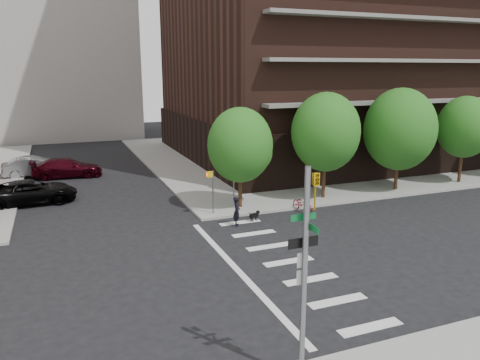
{
  "coord_description": "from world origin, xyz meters",
  "views": [
    {
      "loc": [
        -6.37,
        -17.63,
        8.53
      ],
      "look_at": [
        3.0,
        6.0,
        2.5
      ],
      "focal_mm": 35.0,
      "sensor_mm": 36.0,
      "label": 1
    }
  ],
  "objects_px": {
    "dog_walker": "(237,211)",
    "parked_car_black": "(31,192)",
    "traffic_signal": "(305,291)",
    "scooter": "(303,204)",
    "parked_car_silver": "(35,166)",
    "parked_car_maroon": "(67,168)"
  },
  "relations": [
    {
      "from": "parked_car_silver",
      "to": "parked_car_black",
      "type": "bearing_deg",
      "value": 175.86
    },
    {
      "from": "dog_walker",
      "to": "parked_car_black",
      "type": "bearing_deg",
      "value": 69.79
    },
    {
      "from": "parked_car_silver",
      "to": "dog_walker",
      "type": "height_order",
      "value": "dog_walker"
    },
    {
      "from": "parked_car_black",
      "to": "parked_car_silver",
      "type": "height_order",
      "value": "parked_car_silver"
    },
    {
      "from": "parked_car_maroon",
      "to": "dog_walker",
      "type": "xyz_separation_m",
      "value": [
        8.38,
        -16.28,
        0.05
      ]
    },
    {
      "from": "scooter",
      "to": "parked_car_silver",
      "type": "bearing_deg",
      "value": 123.18
    },
    {
      "from": "parked_car_black",
      "to": "scooter",
      "type": "relative_size",
      "value": 3.01
    },
    {
      "from": "traffic_signal",
      "to": "parked_car_silver",
      "type": "xyz_separation_m",
      "value": [
        -7.73,
        30.76,
        -1.89
      ]
    },
    {
      "from": "traffic_signal",
      "to": "parked_car_black",
      "type": "xyz_separation_m",
      "value": [
        -7.69,
        22.07,
        -1.92
      ]
    },
    {
      "from": "traffic_signal",
      "to": "scooter",
      "type": "distance_m",
      "value": 16.17
    },
    {
      "from": "parked_car_silver",
      "to": "scooter",
      "type": "distance_m",
      "value": 22.85
    },
    {
      "from": "traffic_signal",
      "to": "scooter",
      "type": "bearing_deg",
      "value": 60.89
    },
    {
      "from": "parked_car_silver",
      "to": "scooter",
      "type": "height_order",
      "value": "parked_car_silver"
    },
    {
      "from": "parked_car_maroon",
      "to": "parked_car_silver",
      "type": "xyz_separation_m",
      "value": [
        -2.45,
        1.42,
        0.03
      ]
    },
    {
      "from": "scooter",
      "to": "parked_car_black",
      "type": "bearing_deg",
      "value": 142.83
    },
    {
      "from": "parked_car_black",
      "to": "parked_car_silver",
      "type": "relative_size",
      "value": 1.14
    },
    {
      "from": "parked_car_maroon",
      "to": "scooter",
      "type": "relative_size",
      "value": 2.89
    },
    {
      "from": "parked_car_maroon",
      "to": "dog_walker",
      "type": "distance_m",
      "value": 18.31
    },
    {
      "from": "parked_car_silver",
      "to": "parked_car_maroon",
      "type": "bearing_deg",
      "value": -124.51
    },
    {
      "from": "scooter",
      "to": "dog_walker",
      "type": "xyz_separation_m",
      "value": [
        -4.69,
        -0.93,
        0.34
      ]
    },
    {
      "from": "parked_car_black",
      "to": "scooter",
      "type": "height_order",
      "value": "parked_car_black"
    },
    {
      "from": "parked_car_black",
      "to": "dog_walker",
      "type": "height_order",
      "value": "dog_walker"
    }
  ]
}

